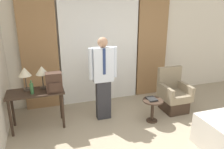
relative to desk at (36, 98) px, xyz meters
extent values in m
cube|color=silver|center=(1.54, 1.00, 0.72)|extent=(10.00, 0.06, 2.70)
cube|color=white|center=(1.54, 0.87, 0.66)|extent=(1.90, 0.06, 2.58)
cube|color=#997047|center=(0.14, 0.87, 0.66)|extent=(0.81, 0.06, 2.58)
cube|color=#997047|center=(2.93, 0.87, 0.66)|extent=(0.81, 0.06, 2.58)
cube|color=#38281E|center=(0.00, 0.00, 0.12)|extent=(1.06, 0.51, 0.03)
cylinder|color=#38281E|center=(-0.47, -0.20, -0.26)|extent=(0.05, 0.05, 0.73)
cylinder|color=#38281E|center=(0.47, -0.20, -0.26)|extent=(0.05, 0.05, 0.73)
cylinder|color=#38281E|center=(-0.47, 0.20, -0.26)|extent=(0.05, 0.05, 0.73)
cylinder|color=#38281E|center=(0.47, 0.20, -0.26)|extent=(0.05, 0.05, 0.73)
cylinder|color=#4C4238|center=(-0.16, 0.12, 0.15)|extent=(0.13, 0.13, 0.04)
cylinder|color=#4C4238|center=(-0.16, 0.12, 0.30)|extent=(0.02, 0.02, 0.25)
cone|color=beige|center=(-0.16, 0.12, 0.51)|extent=(0.24, 0.24, 0.16)
cylinder|color=#4C4238|center=(0.16, 0.12, 0.15)|extent=(0.13, 0.13, 0.04)
cylinder|color=#4C4238|center=(0.16, 0.12, 0.30)|extent=(0.02, 0.02, 0.25)
cone|color=beige|center=(0.16, 0.12, 0.51)|extent=(0.24, 0.24, 0.16)
cylinder|color=#336638|center=(-0.05, -0.10, 0.23)|extent=(0.07, 0.07, 0.20)
cylinder|color=#336638|center=(-0.05, -0.10, 0.36)|extent=(0.03, 0.03, 0.06)
cube|color=#422D23|center=(0.35, -0.13, 0.32)|extent=(0.30, 0.20, 0.38)
cube|color=#422D23|center=(0.35, -0.24, 0.27)|extent=(0.21, 0.03, 0.17)
cube|color=#2D2D33|center=(1.33, -0.06, -0.21)|extent=(0.30, 0.16, 0.84)
cube|color=silver|center=(1.33, -0.06, 0.56)|extent=(0.41, 0.19, 0.70)
cube|color=navy|center=(1.33, -0.16, 0.65)|extent=(0.06, 0.01, 0.53)
cylinder|color=silver|center=(1.08, -0.06, 0.60)|extent=(0.09, 0.09, 0.63)
cylinder|color=silver|center=(1.58, -0.06, 0.60)|extent=(0.09, 0.09, 0.63)
sphere|color=tan|center=(1.33, -0.06, 1.02)|extent=(0.20, 0.20, 0.20)
cube|color=#38281E|center=(2.96, -0.25, -0.48)|extent=(0.50, 0.52, 0.29)
cube|color=gray|center=(2.96, -0.25, -0.26)|extent=(0.58, 0.61, 0.16)
cube|color=gray|center=(2.96, 0.02, 0.09)|extent=(0.58, 0.10, 0.53)
cube|color=gray|center=(2.71, -0.25, -0.09)|extent=(0.08, 0.61, 0.18)
cube|color=gray|center=(3.21, -0.25, -0.09)|extent=(0.08, 0.61, 0.18)
cylinder|color=#38281E|center=(2.26, -0.52, -0.62)|extent=(0.23, 0.23, 0.02)
cylinder|color=#38281E|center=(2.26, -0.52, -0.40)|extent=(0.07, 0.07, 0.46)
cylinder|color=#38281E|center=(2.26, -0.52, -0.16)|extent=(0.42, 0.42, 0.03)
cube|color=black|center=(2.24, -0.49, -0.13)|extent=(0.18, 0.23, 0.03)
camera|label=1|loc=(0.18, -4.12, 1.74)|focal=35.00mm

